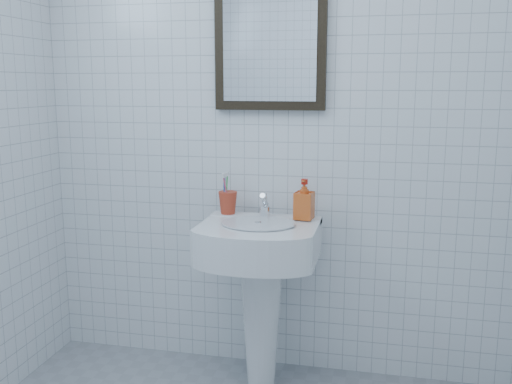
# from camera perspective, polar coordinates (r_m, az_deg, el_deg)

# --- Properties ---
(wall_back) EXTENTS (2.20, 0.02, 2.50)m
(wall_back) POSITION_cam_1_polar(r_m,az_deg,el_deg) (2.61, 1.77, 8.43)
(wall_back) COLOR white
(wall_back) RESTS_ON ground
(washbasin) EXTENTS (0.50, 0.37, 0.78)m
(washbasin) POSITION_cam_1_polar(r_m,az_deg,el_deg) (2.54, 0.43, -8.40)
(washbasin) COLOR white
(washbasin) RESTS_ON ground
(faucet) EXTENTS (0.05, 0.10, 0.12)m
(faucet) POSITION_cam_1_polar(r_m,az_deg,el_deg) (2.55, 0.88, -1.48)
(faucet) COLOR silver
(faucet) RESTS_ON washbasin
(toothbrush_cup) EXTENTS (0.11, 0.11, 0.10)m
(toothbrush_cup) POSITION_cam_1_polar(r_m,az_deg,el_deg) (2.61, -2.83, -1.07)
(toothbrush_cup) COLOR #B2361F
(toothbrush_cup) RESTS_ON washbasin
(soap_dispenser) EXTENTS (0.09, 0.09, 0.18)m
(soap_dispenser) POSITION_cam_1_polar(r_m,az_deg,el_deg) (2.51, 4.84, -0.71)
(soap_dispenser) COLOR red
(soap_dispenser) RESTS_ON washbasin
(wall_mirror) EXTENTS (0.50, 0.04, 0.62)m
(wall_mirror) POSITION_cam_1_polar(r_m,az_deg,el_deg) (2.60, 1.42, 15.03)
(wall_mirror) COLOR black
(wall_mirror) RESTS_ON wall_back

